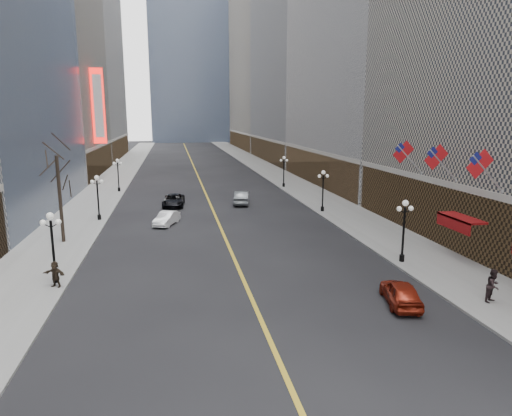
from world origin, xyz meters
name	(u,v)px	position (x,y,z in m)	size (l,w,h in m)	color
sidewalk_east	(291,183)	(14.00, 70.00, 0.07)	(6.00, 230.00, 0.15)	gray
sidewalk_west	(107,188)	(-14.00, 70.00, 0.07)	(6.00, 230.00, 0.15)	gray
lane_line	(198,177)	(0.00, 80.00, 0.01)	(0.25, 200.00, 0.02)	gold
bldg_east_c	(320,55)	(29.88, 106.00, 24.18)	(26.60, 40.60, 48.80)	#959598
bldg_east_d	(278,49)	(29.90, 149.00, 31.17)	(26.60, 46.60, 62.80)	#ADA38F
bldg_west_c	(11,25)	(-29.88, 87.00, 25.19)	(26.60, 30.60, 50.80)	#ADA38F
bldg_west_d	(56,3)	(-29.92, 121.00, 36.17)	(26.60, 38.60, 72.80)	silver
streetlamp_east_1	(404,224)	(11.80, 30.00, 2.90)	(1.26, 0.44, 4.52)	black
streetlamp_east_2	(323,186)	(11.80, 48.00, 2.90)	(1.26, 0.44, 4.52)	black
streetlamp_east_3	(284,168)	(11.80, 66.00, 2.90)	(1.26, 0.44, 4.52)	black
streetlamp_west_1	(52,240)	(-11.80, 30.00, 2.90)	(1.26, 0.44, 4.52)	black
streetlamp_west_2	(98,193)	(-11.80, 48.00, 2.90)	(1.26, 0.44, 4.52)	black
streetlamp_west_3	(118,172)	(-11.80, 66.00, 2.90)	(1.26, 0.44, 4.52)	black
flag_3	(482,166)	(15.31, 27.00, 7.29)	(2.87, 0.12, 2.87)	#B2B2B7
flag_4	(438,159)	(15.31, 32.00, 7.29)	(2.87, 0.12, 2.87)	#B2B2B7
flag_5	(405,154)	(15.31, 37.00, 7.29)	(2.87, 0.12, 2.87)	#B2B2B7
awning_c	(459,219)	(16.11, 30.00, 3.08)	(1.40, 4.00, 0.93)	maroon
theatre_marquee	(98,106)	(-15.88, 80.00, 12.00)	(2.00, 0.55, 12.00)	red
tree_west_far	(58,169)	(-13.50, 40.00, 6.24)	(3.60, 3.60, 7.92)	#2D231C
car_nb_mid	(167,218)	(-5.05, 45.07, 0.66)	(1.39, 3.99, 1.31)	white
car_nb_far	(174,200)	(-4.34, 54.41, 0.72)	(2.38, 5.15, 1.43)	black
car_sb_mid	(401,293)	(8.15, 23.22, 0.70)	(1.66, 4.14, 1.41)	maroon
car_sb_far	(242,198)	(3.75, 54.33, 0.80)	(1.69, 4.85, 1.60)	#494D50
ped_east_walk	(493,286)	(13.26, 22.31, 1.11)	(0.93, 0.51, 1.91)	black
ped_west_far	(55,274)	(-11.60, 29.18, 0.96)	(1.51, 0.43, 1.63)	black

